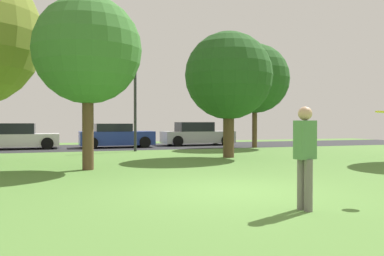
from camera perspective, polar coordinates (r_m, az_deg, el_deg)
ground_plane at (r=8.67m, az=5.30°, el=-8.86°), size 44.00×44.00×0.00m
road_strip at (r=24.10m, az=-10.39°, el=-2.65°), size 44.00×6.40×0.01m
oak_tree_center at (r=16.83m, az=5.21°, el=7.33°), size 3.62×3.62×5.20m
birch_tree_lone at (r=23.52m, az=8.87°, el=6.92°), size 3.97×3.97×5.95m
oak_tree_right at (r=12.91m, az=-14.56°, el=10.56°), size 3.29×3.29×5.31m
person_thrower at (r=6.90m, az=15.70°, el=-3.41°), size 0.35×0.30×1.72m
frisbee_disc at (r=8.37m, az=25.43°, el=2.07°), size 0.31×0.31×0.04m
parked_car_white at (r=23.87m, az=-23.32°, el=-1.21°), size 4.08×2.11×1.40m
parked_car_blue at (r=23.69m, az=-10.70°, el=-1.16°), size 4.19×2.04×1.38m
parked_car_silver at (r=25.58m, az=0.68°, el=-0.95°), size 4.52×2.02×1.46m
street_lamp_post at (r=20.37m, az=-8.05°, el=3.04°), size 0.14×0.14×4.50m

